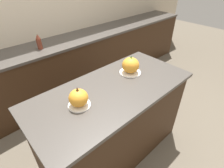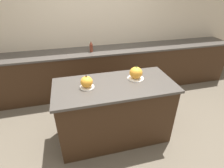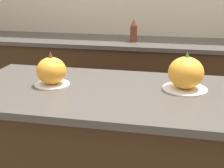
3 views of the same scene
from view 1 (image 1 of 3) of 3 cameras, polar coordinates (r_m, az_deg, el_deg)
name	(u,v)px [view 1 (image 1 of 3)]	position (r m, az deg, el deg)	size (l,w,h in m)	color
ground_plane	(113,149)	(2.31, 0.29, -20.33)	(12.00, 12.00, 0.00)	#665B4C
wall_back	(32,18)	(2.89, -24.80, 19.03)	(8.00, 0.06, 2.50)	beige
kitchen_island	(113,123)	(1.94, 0.33, -12.46)	(1.62, 0.76, 0.93)	#382314
back_counter	(53,74)	(2.88, -18.69, 3.20)	(6.00, 0.60, 0.93)	#382314
pumpkin_cake_left	(79,98)	(1.43, -10.87, -4.60)	(0.19, 0.19, 0.19)	white
pumpkin_cake_right	(131,66)	(1.84, 6.08, 5.97)	(0.23, 0.23, 0.20)	white
bottle_tall	(39,42)	(2.56, -22.76, 12.55)	(0.06, 0.06, 0.21)	maroon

